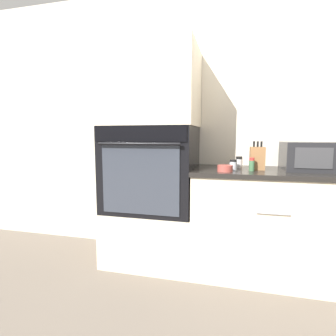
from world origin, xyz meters
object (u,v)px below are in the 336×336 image
at_px(microwave, 310,156).
at_px(knife_block, 257,158).
at_px(bowl, 225,168).
at_px(condiment_jar_far, 233,165).
at_px(condiment_jar_mid, 239,163).
at_px(wall_oven, 151,169).
at_px(condiment_jar_near, 252,164).

bearing_deg(microwave, knife_block, -173.78).
xyz_separation_m(knife_block, bowl, (-0.25, -0.20, -0.07)).
distance_m(microwave, condiment_jar_far, 0.60).
height_order(bowl, condiment_jar_mid, condiment_jar_mid).
bearing_deg(condiment_jar_far, wall_oven, 175.52).
bearing_deg(bowl, microwave, 20.53).
bearing_deg(microwave, condiment_jar_far, -168.55).
bearing_deg(microwave, condiment_jar_near, -160.71).
distance_m(wall_oven, condiment_jar_near, 0.85).
xyz_separation_m(microwave, knife_block, (-0.40, -0.04, -0.02)).
distance_m(condiment_jar_near, condiment_jar_mid, 0.17).
bearing_deg(condiment_jar_near, knife_block, 67.28).
distance_m(wall_oven, condiment_jar_far, 0.71).
height_order(wall_oven, bowl, wall_oven).
bearing_deg(bowl, wall_oven, 164.55).
bearing_deg(condiment_jar_mid, condiment_jar_far, -113.90).
relative_size(wall_oven, condiment_jar_far, 9.33).
height_order(knife_block, condiment_jar_far, knife_block).
distance_m(microwave, knife_block, 0.40).
bearing_deg(condiment_jar_near, condiment_jar_far, 164.96).
height_order(microwave, knife_block, knife_block).
xyz_separation_m(wall_oven, microwave, (1.28, 0.06, 0.13)).
xyz_separation_m(wall_oven, condiment_jar_far, (0.70, -0.06, 0.06)).
relative_size(wall_oven, condiment_jar_near, 7.43).
relative_size(wall_oven, condiment_jar_mid, 7.66).
height_order(wall_oven, condiment_jar_mid, wall_oven).
height_order(wall_oven, knife_block, wall_oven).
xyz_separation_m(microwave, condiment_jar_mid, (-0.54, -0.01, -0.06)).
bearing_deg(knife_block, microwave, 6.22).
bearing_deg(wall_oven, microwave, 2.80).
bearing_deg(condiment_jar_far, bowl, -116.08).
xyz_separation_m(bowl, condiment_jar_near, (0.20, 0.09, 0.03)).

